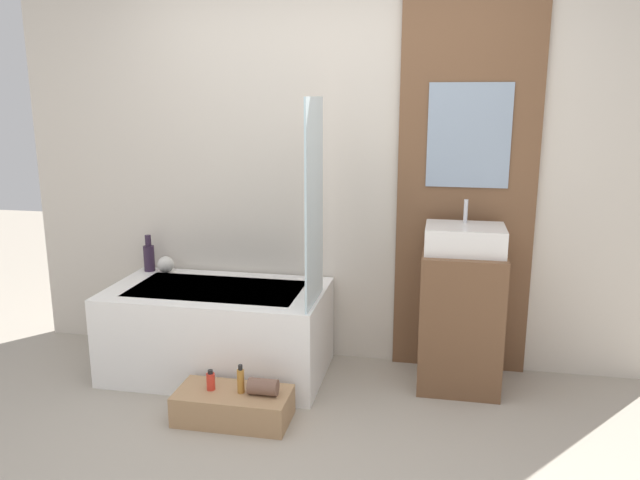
# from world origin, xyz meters

# --- Properties ---
(wall_tiled_back) EXTENTS (4.20, 0.06, 2.60)m
(wall_tiled_back) POSITION_xyz_m (0.00, 1.58, 1.30)
(wall_tiled_back) COLOR beige
(wall_tiled_back) RESTS_ON ground_plane
(wall_wood_accent) EXTENTS (0.84, 0.04, 2.60)m
(wall_wood_accent) POSITION_xyz_m (0.85, 1.53, 1.31)
(wall_wood_accent) COLOR brown
(wall_wood_accent) RESTS_ON ground_plane
(bathtub) EXTENTS (1.36, 0.76, 0.56)m
(bathtub) POSITION_xyz_m (-0.65, 1.15, 0.28)
(bathtub) COLOR white
(bathtub) RESTS_ON ground_plane
(glass_shower_screen) EXTENTS (0.01, 0.45, 1.17)m
(glass_shower_screen) POSITION_xyz_m (-0.00, 1.02, 1.15)
(glass_shower_screen) COLOR silver
(glass_shower_screen) RESTS_ON bathtub
(wooden_step_bench) EXTENTS (0.62, 0.31, 0.17)m
(wooden_step_bench) POSITION_xyz_m (-0.36, 0.58, 0.08)
(wooden_step_bench) COLOR #A87F56
(wooden_step_bench) RESTS_ON ground_plane
(vanity_cabinet) EXTENTS (0.48, 0.47, 0.84)m
(vanity_cabinet) POSITION_xyz_m (0.85, 1.28, 0.42)
(vanity_cabinet) COLOR brown
(vanity_cabinet) RESTS_ON ground_plane
(sink) EXTENTS (0.46, 0.35, 0.30)m
(sink) POSITION_xyz_m (0.85, 1.28, 0.92)
(sink) COLOR white
(sink) RESTS_ON vanity_cabinet
(vase_tall_dark) EXTENTS (0.07, 0.07, 0.25)m
(vase_tall_dark) POSITION_xyz_m (-1.24, 1.44, 0.66)
(vase_tall_dark) COLOR #2D1E33
(vase_tall_dark) RESTS_ON bathtub
(vase_round_light) EXTENTS (0.11, 0.11, 0.11)m
(vase_round_light) POSITION_xyz_m (-1.11, 1.42, 0.62)
(vase_round_light) COLOR silver
(vase_round_light) RESTS_ON bathtub
(bottle_soap_primary) EXTENTS (0.05, 0.05, 0.11)m
(bottle_soap_primary) POSITION_xyz_m (-0.49, 0.58, 0.22)
(bottle_soap_primary) COLOR red
(bottle_soap_primary) RESTS_ON wooden_step_bench
(bottle_soap_secondary) EXTENTS (0.04, 0.04, 0.16)m
(bottle_soap_secondary) POSITION_xyz_m (-0.32, 0.58, 0.24)
(bottle_soap_secondary) COLOR #B2752D
(bottle_soap_secondary) RESTS_ON wooden_step_bench
(towel_roll) EXTENTS (0.16, 0.09, 0.09)m
(towel_roll) POSITION_xyz_m (-0.19, 0.58, 0.21)
(towel_roll) COLOR brown
(towel_roll) RESTS_ON wooden_step_bench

